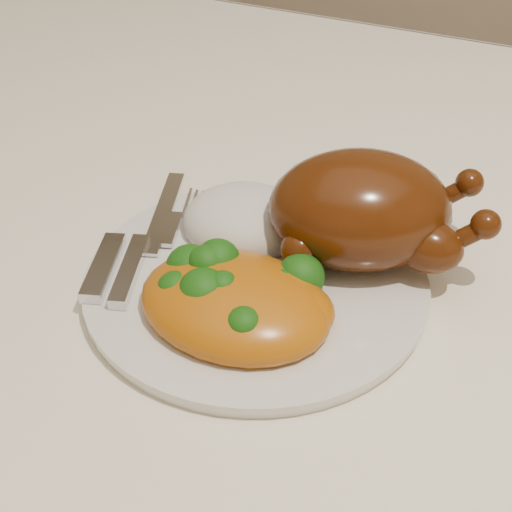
% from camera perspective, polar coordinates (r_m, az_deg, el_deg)
% --- Properties ---
extents(dining_table, '(1.60, 0.90, 0.76)m').
position_cam_1_polar(dining_table, '(0.68, 10.86, -6.40)').
color(dining_table, brown).
rests_on(dining_table, floor).
extents(tablecloth, '(1.73, 1.03, 0.18)m').
position_cam_1_polar(tablecloth, '(0.64, 11.62, -1.63)').
color(tablecloth, white).
rests_on(tablecloth, dining_table).
extents(dinner_plate, '(0.34, 0.34, 0.01)m').
position_cam_1_polar(dinner_plate, '(0.56, 0.00, -2.08)').
color(dinner_plate, silver).
rests_on(dinner_plate, tablecloth).
extents(roast_chicken, '(0.19, 0.16, 0.09)m').
position_cam_1_polar(roast_chicken, '(0.56, 8.71, 3.67)').
color(roast_chicken, '#4F2108').
rests_on(roast_chicken, dinner_plate).
extents(rice_mound, '(0.13, 0.12, 0.06)m').
position_cam_1_polar(rice_mound, '(0.60, -0.92, 2.75)').
color(rice_mound, white).
rests_on(rice_mound, dinner_plate).
extents(mac_and_cheese, '(0.15, 0.12, 0.06)m').
position_cam_1_polar(mac_and_cheese, '(0.52, -1.34, -3.46)').
color(mac_and_cheese, '#C0580C').
rests_on(mac_and_cheese, dinner_plate).
extents(cutlery, '(0.07, 0.19, 0.01)m').
position_cam_1_polar(cutlery, '(0.59, -9.62, 0.51)').
color(cutlery, silver).
rests_on(cutlery, dinner_plate).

